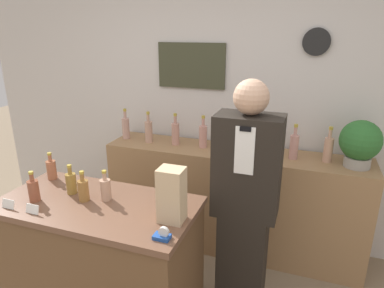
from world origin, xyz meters
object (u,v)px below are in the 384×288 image
at_px(shopkeeper, 245,205).
at_px(potted_plant, 360,142).
at_px(paper_bag, 172,195).
at_px(tape_dispenser, 163,235).

distance_m(shopkeeper, potted_plant, 1.07).
bearing_deg(shopkeeper, potted_plant, 43.20).
bearing_deg(paper_bag, tape_dispenser, -82.65).
relative_size(shopkeeper, tape_dispenser, 19.22).
bearing_deg(potted_plant, shopkeeper, -136.80).
height_order(potted_plant, tape_dispenser, potted_plant).
height_order(potted_plant, paper_bag, potted_plant).
bearing_deg(shopkeeper, paper_bag, -122.57).
bearing_deg(tape_dispenser, shopkeeper, 66.56).
relative_size(paper_bag, tape_dispenser, 3.58).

